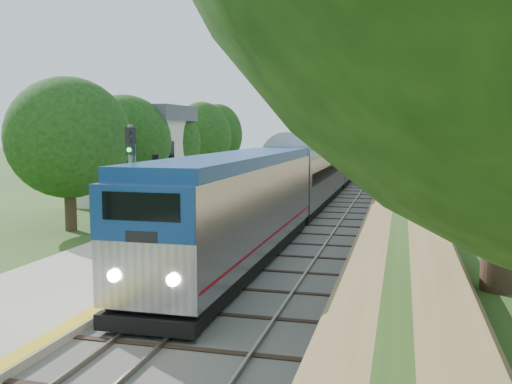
% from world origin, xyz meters
% --- Properties ---
extents(ground, '(320.00, 320.00, 0.00)m').
position_xyz_m(ground, '(0.00, 0.00, 0.00)').
color(ground, '#2D4C19').
rests_on(ground, ground).
extents(trackbed, '(9.50, 170.00, 0.28)m').
position_xyz_m(trackbed, '(2.00, 60.00, 0.07)').
color(trackbed, '#4C4944').
rests_on(trackbed, ground).
extents(platform, '(6.40, 68.00, 0.38)m').
position_xyz_m(platform, '(-5.20, 16.00, 0.19)').
color(platform, '#ADA28C').
rests_on(platform, ground).
extents(yellow_stripe, '(0.55, 68.00, 0.01)m').
position_xyz_m(yellow_stripe, '(-2.35, 16.00, 0.39)').
color(yellow_stripe, gold).
rests_on(yellow_stripe, platform).
extents(embankment, '(10.64, 170.00, 11.70)m').
position_xyz_m(embankment, '(10.35, 60.00, 1.95)').
color(embankment, brown).
rests_on(embankment, ground).
extents(station_building, '(8.60, 6.60, 8.00)m').
position_xyz_m(station_building, '(-14.00, 30.00, 4.09)').
color(station_building, beige).
rests_on(station_building, ground).
extents(signal_gantry, '(8.40, 0.38, 6.20)m').
position_xyz_m(signal_gantry, '(2.47, 54.99, 4.82)').
color(signal_gantry, slate).
rests_on(signal_gantry, ground).
extents(trees_behind_platform, '(7.82, 53.32, 7.21)m').
position_xyz_m(trees_behind_platform, '(-11.17, 20.67, 4.53)').
color(trees_behind_platform, '#332316').
rests_on(trees_behind_platform, ground).
extents(train, '(3.23, 107.36, 4.75)m').
position_xyz_m(train, '(0.00, 54.91, 2.42)').
color(train, black).
rests_on(train, trackbed).
extents(lamppost_far, '(0.46, 0.46, 4.61)m').
position_xyz_m(lamppost_far, '(-3.90, 11.93, 2.44)').
color(lamppost_far, black).
rests_on(lamppost_far, platform).
extents(signal_platform, '(0.35, 0.28, 5.91)m').
position_xyz_m(signal_platform, '(-2.90, 7.51, 4.01)').
color(signal_platform, slate).
rests_on(signal_platform, platform).
extents(signal_farside, '(0.37, 0.30, 6.84)m').
position_xyz_m(signal_farside, '(6.20, 20.13, 4.30)').
color(signal_farside, slate).
rests_on(signal_farside, ground).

